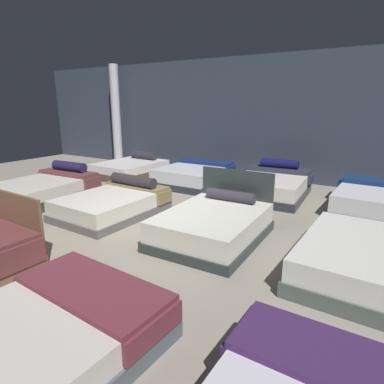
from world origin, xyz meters
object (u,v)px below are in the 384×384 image
Objects in this scene: bed_2 at (43,339)px; bed_6 at (214,224)px; bed_9 at (194,175)px; bed_11 at (379,200)px; bed_8 at (130,169)px; bed_4 at (44,189)px; bed_7 at (363,261)px; bed_5 at (114,203)px; support_pillar at (116,116)px; bed_10 at (271,185)px.

bed_6 is at bearing 93.09° from bed_2.
bed_9 is (-2.25, 3.08, -0.00)m from bed_6.
bed_6 is 3.75m from bed_11.
bed_8 reaches higher than bed_11.
bed_4 reaches higher than bed_7.
bed_5 is 6.05m from support_pillar.
bed_6 is 2.20m from bed_7.
bed_5 is at bearing -130.37° from bed_10.
bed_5 is 1.03× the size of bed_6.
support_pillar reaches higher than bed_6.
bed_11 is (2.29, -0.02, -0.02)m from bed_10.
bed_8 is (-2.20, 2.94, -0.01)m from bed_5.
bed_6 is at bearing -31.65° from bed_8.
support_pillar is (-1.79, 1.35, 1.53)m from bed_8.
bed_11 is at bearing -8.90° from support_pillar.
bed_5 is at bearing -179.94° from bed_7.
bed_11 is at bearing 72.96° from bed_2.
bed_6 is at bearing -92.40° from bed_10.
bed_2 is at bearing -49.85° from support_pillar.
bed_9 is (2.25, 0.09, 0.03)m from bed_8.
bed_5 is 0.97× the size of bed_10.
support_pillar is (-8.49, 4.43, 1.52)m from bed_7.
bed_10 is 6.56m from support_pillar.
support_pillar reaches higher than bed_7.
support_pillar is at bearing 154.34° from bed_7.
bed_4 is (-4.42, 3.07, 0.04)m from bed_2.
bed_11 is (6.69, 3.03, -0.00)m from bed_4.
support_pillar is (-3.99, 4.29, 1.52)m from bed_5.
support_pillar is at bearing 133.56° from bed_2.
bed_6 is at bearing -124.60° from bed_11.
support_pillar reaches higher than bed_9.
bed_9 is at bearing 175.30° from bed_10.
bed_5 reaches higher than bed_2.
bed_8 is at bearing 157.17° from bed_7.
bed_9 is (0.05, 3.03, 0.02)m from bed_5.
bed_4 is 7.35m from bed_11.
support_pillar is at bearing 165.02° from bed_10.
support_pillar is at bearing 162.98° from bed_9.
bed_9 is at bearing -17.22° from support_pillar.
bed_8 is at bearing -177.46° from bed_9.
bed_8 reaches higher than bed_7.
bed_10 reaches higher than bed_8.
bed_4 is at bearing -178.64° from bed_7.
bed_9 is 0.92× the size of bed_10.
bed_9 is 4.50m from bed_11.
bed_8 is at bearing 128.56° from bed_5.
bed_5 is 1.06× the size of bed_9.
bed_10 reaches higher than bed_2.
bed_10 is at bearing 54.49° from bed_5.
bed_8 is (-6.70, 3.09, -0.01)m from bed_7.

